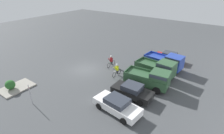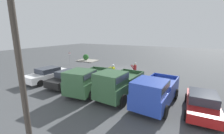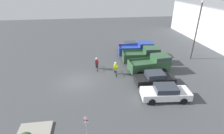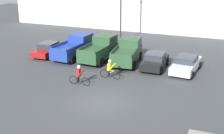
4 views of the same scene
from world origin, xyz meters
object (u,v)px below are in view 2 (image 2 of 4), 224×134
(sedan_0, at_px, (202,103))
(pickup_truck_2, at_px, (88,80))
(pickup_truck_0, at_px, (155,91))
(pickup_truck_1, at_px, (118,84))
(shrub, at_px, (86,57))
(cyclist_0, at_px, (113,71))
(sedan_1, at_px, (68,78))
(fire_lane_sign, at_px, (70,56))
(cyclist_1, at_px, (135,69))
(sedan_2, at_px, (48,74))
(lamppost, at_px, (17,44))

(sedan_0, distance_m, pickup_truck_2, 8.40)
(sedan_0, xyz_separation_m, pickup_truck_0, (2.84, 0.48, 0.44))
(pickup_truck_1, bearing_deg, shrub, -43.98)
(pickup_truck_1, bearing_deg, cyclist_0, -57.79)
(sedan_1, distance_m, cyclist_0, 4.82)
(pickup_truck_2, xyz_separation_m, fire_lane_sign, (9.62, -8.07, 0.20))
(pickup_truck_1, xyz_separation_m, pickup_truck_2, (2.73, 0.23, -0.06))
(fire_lane_sign, bearing_deg, cyclist_1, 173.24)
(sedan_0, height_order, sedan_1, sedan_1)
(sedan_2, relative_size, lamppost, 0.58)
(sedan_2, distance_m, shrub, 12.18)
(lamppost, bearing_deg, pickup_truck_0, -106.19)
(sedan_1, bearing_deg, fire_lane_sign, -47.49)
(cyclist_1, height_order, lamppost, lamppost)
(pickup_truck_0, height_order, shrub, pickup_truck_0)
(fire_lane_sign, relative_size, lamppost, 0.27)
(cyclist_0, xyz_separation_m, fire_lane_sign, (9.64, -3.52, 0.47))
(cyclist_0, distance_m, fire_lane_sign, 10.27)
(fire_lane_sign, bearing_deg, sedan_2, 118.22)
(cyclist_0, height_order, cyclist_1, cyclist_0)
(sedan_1, bearing_deg, sedan_2, 0.45)
(fire_lane_sign, height_order, lamppost, lamppost)
(cyclist_0, relative_size, lamppost, 0.23)
(cyclist_1, bearing_deg, lamppost, 96.48)
(sedan_1, bearing_deg, cyclist_1, -127.23)
(lamppost, bearing_deg, sedan_2, -41.36)
(cyclist_1, bearing_deg, pickup_truck_2, 75.31)
(pickup_truck_0, height_order, lamppost, lamppost)
(pickup_truck_1, xyz_separation_m, sedan_2, (8.37, -0.41, -0.46))
(sedan_2, relative_size, cyclist_0, 2.59)
(sedan_0, distance_m, cyclist_0, 9.19)
(sedan_2, xyz_separation_m, fire_lane_sign, (3.98, -7.42, 0.61))
(fire_lane_sign, bearing_deg, sedan_0, 157.73)
(pickup_truck_1, relative_size, cyclist_0, 2.73)
(sedan_2, distance_m, cyclist_0, 6.87)
(sedan_1, relative_size, cyclist_1, 2.37)
(cyclist_0, bearing_deg, cyclist_1, -128.83)
(pickup_truck_2, bearing_deg, fire_lane_sign, -39.97)
(sedan_1, xyz_separation_m, sedan_2, (2.80, 0.02, -0.00))
(pickup_truck_2, bearing_deg, lamppost, 114.73)
(cyclist_1, bearing_deg, pickup_truck_1, 98.52)
(cyclist_1, relative_size, shrub, 1.74)
(lamppost, bearing_deg, cyclist_0, -74.24)
(pickup_truck_0, height_order, sedan_1, pickup_truck_0)
(cyclist_0, distance_m, shrub, 12.28)
(sedan_1, distance_m, lamppost, 10.81)
(cyclist_1, height_order, fire_lane_sign, fire_lane_sign)
(sedan_0, bearing_deg, lamppost, 57.84)
(cyclist_0, height_order, lamppost, lamppost)
(sedan_1, bearing_deg, pickup_truck_0, 176.95)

